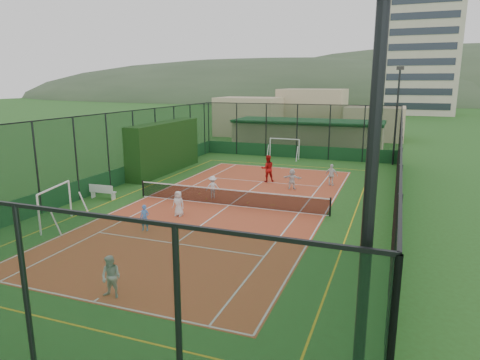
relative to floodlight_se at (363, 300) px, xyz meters
The scene contains 21 objects.
ground 19.15m from the floodlight_se, 117.39° to the left, with size 300.00×300.00×0.00m, color #2B581E.
court_slab 19.14m from the floodlight_se, 117.39° to the left, with size 11.17×23.97×0.01m, color #B15027.
tennis_net 19.04m from the floodlight_se, 117.39° to the left, with size 11.67×0.12×1.06m, color black, non-canonical shape.
perimeter_fence 18.77m from the floodlight_se, 117.39° to the left, with size 18.12×34.12×5.00m, color black, non-canonical shape.
floodlight_se is the anchor object (origin of this frame).
floodlight_ne 33.20m from the floodlight_se, 90.00° to the left, with size 0.60×0.26×8.25m, color black, non-canonical shape.
clubhouse 39.63m from the floodlight_se, 102.56° to the left, with size 15.20×7.20×3.15m, color tan, non-canonical shape.
apartment_tower 99.26m from the floodlight_se, 88.03° to the left, with size 15.00×12.00×30.00m, color beige.
distant_hills 166.87m from the floodlight_se, 92.96° to the left, with size 200.00×60.00×24.00m, color #384C33, non-canonical shape.
hedge_left 29.19m from the floodlight_se, 125.49° to the left, with size 1.35×8.97×3.93m, color black.
white_bench 22.73m from the floodlight_se, 136.98° to the left, with size 1.66×0.46×0.93m, color white, non-canonical shape.
futsal_goal_near 18.82m from the floodlight_se, 145.98° to the left, with size 0.87×3.00×1.93m, color white, non-canonical shape.
futsal_goal_far 34.32m from the floodlight_se, 106.24° to the left, with size 2.87×0.83×1.85m, color white, non-canonical shape.
child_near_left 17.63m from the floodlight_se, 126.93° to the left, with size 0.67×0.43×1.36m, color silver.
child_near_mid 15.97m from the floodlight_se, 133.91° to the left, with size 0.46×0.30×1.26m, color #4379BF.
child_near_right 10.29m from the floodlight_se, 147.71° to the left, with size 0.71×0.55×1.45m, color silver.
child_far_left 20.78m from the floodlight_se, 119.72° to the left, with size 0.88×0.51×1.37m, color white.
child_far_right 24.13m from the floodlight_se, 99.18° to the left, with size 0.88×0.37×1.50m, color white.
child_far_back 22.80m from the floodlight_se, 105.78° to the left, with size 1.27×0.40×1.37m, color white.
coach 24.81m from the floodlight_se, 109.66° to the left, with size 0.93×0.73×1.92m, color #B31413.
tennis_balls 19.90m from the floodlight_se, 115.50° to the left, with size 5.25×1.04×0.07m.
Camera 1 is at (8.88, -22.08, 6.99)m, focal length 32.00 mm.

